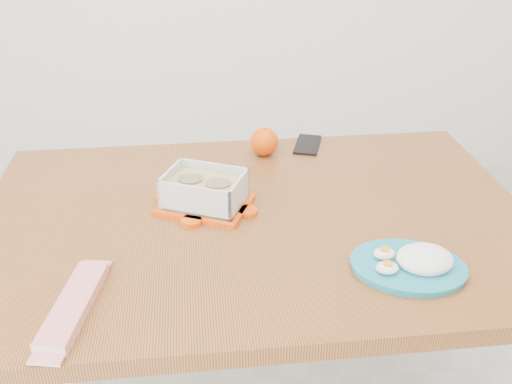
{
  "coord_description": "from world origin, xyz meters",
  "views": [
    {
      "loc": [
        -0.06,
        -1.02,
        1.43
      ],
      "look_at": [
        0.0,
        0.09,
        0.81
      ],
      "focal_mm": 40.0,
      "sensor_mm": 36.0,
      "label": 1
    }
  ],
  "objects": [
    {
      "name": "smartphone",
      "position": [
        0.17,
        0.46,
        0.75
      ],
      "size": [
        0.1,
        0.15,
        0.01
      ],
      "primitive_type": "cube",
      "rotation": [
        0.0,
        0.0,
        -0.27
      ],
      "color": "black",
      "rests_on": "dining_table"
    },
    {
      "name": "dining_table",
      "position": [
        0.0,
        0.09,
        0.66
      ],
      "size": [
        1.31,
        0.91,
        0.75
      ],
      "rotation": [
        0.0,
        0.0,
        0.06
      ],
      "color": "brown",
      "rests_on": "ground"
    },
    {
      "name": "food_container",
      "position": [
        -0.11,
        0.14,
        0.79
      ],
      "size": [
        0.24,
        0.22,
        0.09
      ],
      "rotation": [
        0.0,
        0.0,
        -0.38
      ],
      "color": "#E34506",
      "rests_on": "dining_table"
    },
    {
      "name": "candy_bar",
      "position": [
        -0.34,
        -0.22,
        0.76
      ],
      "size": [
        0.09,
        0.24,
        0.02
      ],
      "primitive_type": "cube",
      "rotation": [
        0.0,
        0.0,
        1.43
      ],
      "color": "red",
      "rests_on": "dining_table"
    },
    {
      "name": "rice_plate",
      "position": [
        0.3,
        -0.14,
        0.77
      ],
      "size": [
        0.27,
        0.27,
        0.06
      ],
      "rotation": [
        0.0,
        0.0,
        -0.23
      ],
      "color": "teal",
      "rests_on": "dining_table"
    },
    {
      "name": "orange_fruit",
      "position": [
        0.05,
        0.41,
        0.79
      ],
      "size": [
        0.08,
        0.08,
        0.08
      ],
      "primitive_type": "sphere",
      "color": "#FF5005",
      "rests_on": "dining_table"
    }
  ]
}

